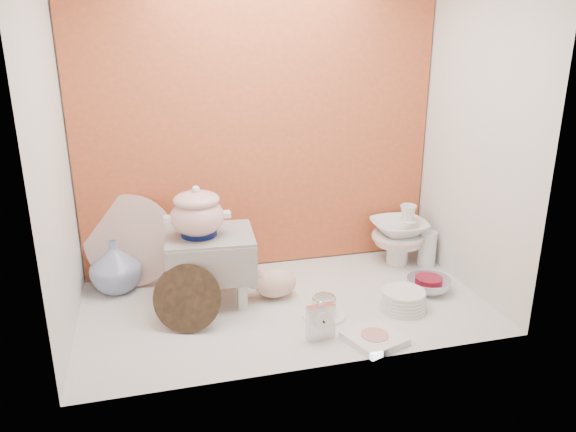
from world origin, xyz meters
The scene contains 17 objects.
ground centered at (0.00, 0.00, 0.00)m, with size 1.80×1.80×0.00m, color silver.
niche_shell centered at (0.00, 0.18, 0.93)m, with size 1.86×1.03×1.53m.
step_stool centered at (-0.31, 0.14, 0.16)m, with size 0.39×0.33×0.33m, color silver, non-canonical shape.
soup_tureen centered at (-0.36, 0.11, 0.44)m, with size 0.27×0.27×0.23m, color white, non-canonical shape.
cobalt_bowl centered at (-0.36, 0.13, 0.36)m, with size 0.16×0.16×0.06m, color #091243.
floral_platter centered at (-0.66, 0.42, 0.22)m, with size 0.45×0.13×0.44m, color white, non-canonical shape.
blue_white_vase centered at (-0.74, 0.35, 0.13)m, with size 0.24×0.24×0.25m, color silver.
lacquer_tray centered at (-0.44, -0.08, 0.13)m, with size 0.29×0.13×0.27m, color black, non-canonical shape.
mantel_clock centered at (0.07, -0.31, 0.08)m, with size 0.11×0.04×0.17m, color silver.
plush_pig centered at (-0.02, 0.09, 0.08)m, with size 0.25×0.17×0.15m, color #D0AA93.
teacup_saucer centered at (0.14, -0.14, 0.01)m, with size 0.19×0.19×0.01m, color white.
gold_rim_teacup centered at (0.14, -0.14, 0.06)m, with size 0.11×0.11×0.08m, color white.
lattice_dish centered at (0.27, -0.39, 0.01)m, with size 0.20×0.20×0.03m, color white.
dinner_plate_stack centered at (0.50, -0.17, 0.04)m, with size 0.21×0.21×0.09m, color white.
crystal_bowl centered at (0.70, -0.04, 0.03)m, with size 0.21×0.21×0.07m, color silver.
clear_glass_vase centered at (0.83, 0.24, 0.09)m, with size 0.09×0.09×0.19m, color silver.
porcelain_tower centered at (0.70, 0.31, 0.16)m, with size 0.28×0.28×0.33m, color white, non-canonical shape.
Camera 1 is at (-0.56, -2.18, 1.20)m, focal length 34.66 mm.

